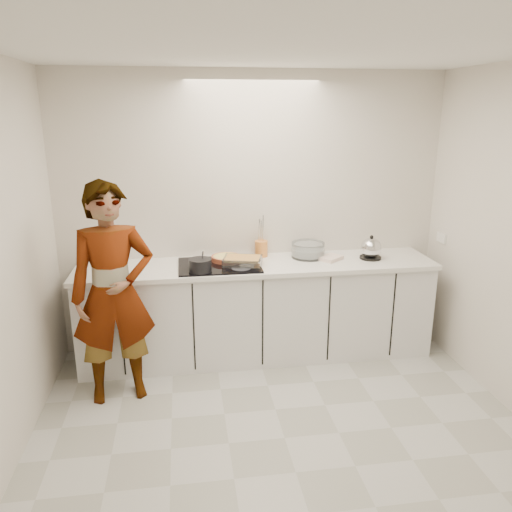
{
  "coord_description": "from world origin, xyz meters",
  "views": [
    {
      "loc": [
        -0.65,
        -2.98,
        2.25
      ],
      "look_at": [
        -0.05,
        1.05,
        1.05
      ],
      "focal_mm": 35.0,
      "sensor_mm": 36.0,
      "label": 1
    }
  ],
  "objects": [
    {
      "name": "countertop",
      "position": [
        0.0,
        1.28,
        0.89
      ],
      "size": [
        3.24,
        0.64,
        0.04
      ],
      "primitive_type": "cube",
      "color": "white",
      "rests_on": "base_cabinets"
    },
    {
      "name": "tart_dish",
      "position": [
        -0.28,
        1.37,
        0.95
      ],
      "size": [
        0.28,
        0.28,
        0.04
      ],
      "color": "#AB4A2E",
      "rests_on": "hob"
    },
    {
      "name": "wall_back",
      "position": [
        0.0,
        1.6,
        1.3
      ],
      "size": [
        3.6,
        0.0,
        2.6
      ],
      "primitive_type": "cube",
      "color": "silver",
      "rests_on": "ground"
    },
    {
      "name": "saucepan",
      "position": [
        -0.52,
        1.09,
        0.98
      ],
      "size": [
        0.21,
        0.21,
        0.19
      ],
      "color": "black",
      "rests_on": "hob"
    },
    {
      "name": "floor",
      "position": [
        0.0,
        0.0,
        0.0
      ],
      "size": [
        3.6,
        3.2,
        0.0
      ],
      "primitive_type": "cube",
      "color": "#BBBBB6",
      "rests_on": "ground"
    },
    {
      "name": "utensil_crock",
      "position": [
        0.07,
        1.5,
        0.99
      ],
      "size": [
        0.16,
        0.16,
        0.15
      ],
      "primitive_type": "cylinder",
      "rotation": [
        0.0,
        0.0,
        -0.42
      ],
      "color": "orange",
      "rests_on": "countertop"
    },
    {
      "name": "base_cabinets",
      "position": [
        0.0,
        1.28,
        0.43
      ],
      "size": [
        3.2,
        0.58,
        0.87
      ],
      "primitive_type": "cube",
      "color": "silver",
      "rests_on": "floor"
    },
    {
      "name": "ceiling",
      "position": [
        0.0,
        0.0,
        2.6
      ],
      "size": [
        3.6,
        3.2,
        0.0
      ],
      "primitive_type": "cube",
      "color": "white",
      "rests_on": "wall_back"
    },
    {
      "name": "tea_towel",
      "position": [
        0.69,
        1.29,
        0.93
      ],
      "size": [
        0.26,
        0.25,
        0.03
      ],
      "primitive_type": "cube",
      "rotation": [
        0.0,
        0.0,
        0.67
      ],
      "color": "white",
      "rests_on": "countertop"
    },
    {
      "name": "wall_front",
      "position": [
        0.0,
        -1.6,
        1.3
      ],
      "size": [
        3.6,
        0.0,
        2.6
      ],
      "primitive_type": "cube",
      "color": "silver",
      "rests_on": "ground"
    },
    {
      "name": "cook",
      "position": [
        -1.21,
        0.76,
        0.88
      ],
      "size": [
        0.71,
        0.53,
        1.76
      ],
      "primitive_type": "imported",
      "rotation": [
        0.0,
        0.0,
        0.19
      ],
      "color": "silver",
      "rests_on": "floor"
    },
    {
      "name": "hob",
      "position": [
        -0.35,
        1.26,
        0.92
      ],
      "size": [
        0.72,
        0.54,
        0.01
      ],
      "primitive_type": "cube",
      "color": "black",
      "rests_on": "countertop"
    },
    {
      "name": "kettle",
      "position": [
        1.06,
        1.28,
        1.01
      ],
      "size": [
        0.23,
        0.23,
        0.23
      ],
      "color": "black",
      "rests_on": "countertop"
    },
    {
      "name": "baking_dish",
      "position": [
        -0.14,
        1.23,
        0.96
      ],
      "size": [
        0.39,
        0.32,
        0.06
      ],
      "color": "silver",
      "rests_on": "hob"
    },
    {
      "name": "mixing_bowl",
      "position": [
        0.5,
        1.4,
        0.98
      ],
      "size": [
        0.39,
        0.39,
        0.14
      ],
      "color": "silver",
      "rests_on": "countertop"
    }
  ]
}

